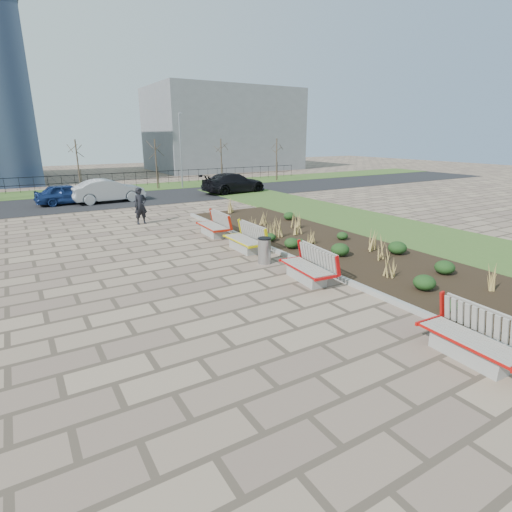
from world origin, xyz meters
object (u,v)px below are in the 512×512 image
bench_a (472,337)px  bench_c (244,238)px  litter_bin (264,251)px  car_blue (67,194)px  car_silver (108,191)px  lamp_east (181,151)px  pedestrian (141,206)px  bench_d (212,225)px  car_black (234,183)px  bench_b (306,265)px

bench_a → bench_c: 9.26m
litter_bin → bench_c: bearing=84.4°
car_blue → bench_c: bearing=-169.0°
car_silver → lamp_east: lamp_east is taller
bench_c → lamp_east: size_ratio=0.35×
bench_a → pedestrian: 16.36m
pedestrian → car_silver: pedestrian is taller
bench_a → bench_d: size_ratio=1.00×
bench_a → car_blue: (-4.47, 24.73, 0.18)m
bench_d → car_blue: (-4.47, 12.59, 0.18)m
car_silver → car_black: 9.34m
bench_a → pedestrian: pedestrian is taller
bench_d → car_black: bearing=60.3°
bench_b → litter_bin: bench_b is taller
litter_bin → car_blue: 17.79m
bench_d → bench_b: bearing=-87.7°
bench_a → bench_b: size_ratio=1.00×
bench_b → pedestrian: (-2.05, 10.91, 0.43)m
pedestrian → lamp_east: lamp_east is taller
bench_c → litter_bin: bearing=-95.1°
car_black → lamp_east: 5.94m
bench_b → car_silver: 18.98m
bench_b → litter_bin: bearing=99.8°
bench_b → car_blue: bearing=108.1°
bench_a → car_silver: (-2.00, 24.19, 0.28)m
car_black → bench_d: bearing=141.6°
car_black → car_blue: bearing=79.4°
bench_a → car_silver: car_silver is taller
car_blue → car_black: car_black is taller
bench_c → lamp_east: lamp_east is taller
bench_c → car_silver: 15.07m
bench_a → bench_d: (0.00, 12.14, 0.00)m
bench_b → pedestrian: bearing=105.7°
litter_bin → car_black: (7.51, 16.40, 0.32)m
bench_a → litter_bin: (-0.18, 7.47, -0.05)m
bench_a → bench_b: same height
bench_c → lamp_east: (5.00, 19.58, 2.54)m
bench_c → car_blue: bearing=106.7°
bench_a → litter_bin: 7.47m
pedestrian → car_black: (9.38, 7.64, -0.15)m
bench_b → bench_c: (0.00, 3.94, 0.00)m
bench_d → lamp_east: (5.00, 16.71, 2.54)m
bench_d → car_black: size_ratio=0.40×
car_silver → lamp_east: size_ratio=0.77×
car_silver → lamp_east: bearing=-59.9°
car_black → bench_c: bearing=146.9°
bench_b → bench_c: same height
bench_a → car_silver: size_ratio=0.45×
car_blue → car_silver: 2.53m
bench_d → pedestrian: 4.59m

